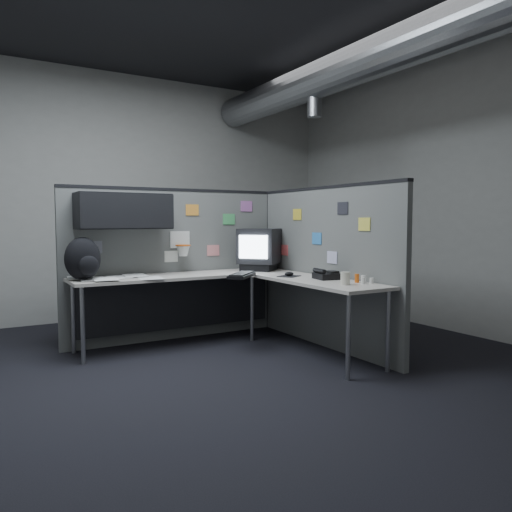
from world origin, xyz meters
TOP-DOWN VIEW (x-y plane):
  - room at (0.56, 0.00)m, footprint 5.62×5.62m
  - partition_back at (-0.25, 1.23)m, footprint 2.44×0.42m
  - partition_right at (1.10, 0.22)m, footprint 0.07×2.23m
  - desk at (0.15, 0.70)m, footprint 2.31×2.11m
  - monitor at (0.78, 0.97)m, footprint 0.57×0.57m
  - keyboard at (0.28, 0.47)m, footprint 0.45×0.45m
  - mouse at (0.71, 0.28)m, footprint 0.26×0.25m
  - phone at (0.87, -0.09)m, footprint 0.23×0.25m
  - bottles at (0.96, -0.50)m, footprint 0.13×0.15m
  - cup at (0.75, -0.51)m, footprint 0.10×0.10m
  - papers at (-0.84, 0.97)m, footprint 0.86×0.59m
  - backpack at (-1.12, 0.96)m, footprint 0.36×0.34m

SIDE VIEW (x-z plane):
  - desk at x=0.15m, z-range 0.25..0.98m
  - papers at x=-0.84m, z-range 0.73..0.75m
  - mouse at x=0.71m, z-range 0.72..0.77m
  - keyboard at x=0.28m, z-range 0.73..0.77m
  - bottles at x=0.96m, z-range 0.72..0.80m
  - phone at x=0.87m, z-range 0.72..0.82m
  - cup at x=0.75m, z-range 0.73..0.84m
  - partition_right at x=1.10m, z-range 0.00..1.63m
  - backpack at x=-1.12m, z-range 0.72..1.13m
  - monitor at x=0.78m, z-range 0.74..1.20m
  - partition_back at x=-0.25m, z-range 0.18..1.81m
  - room at x=0.56m, z-range 0.49..3.71m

